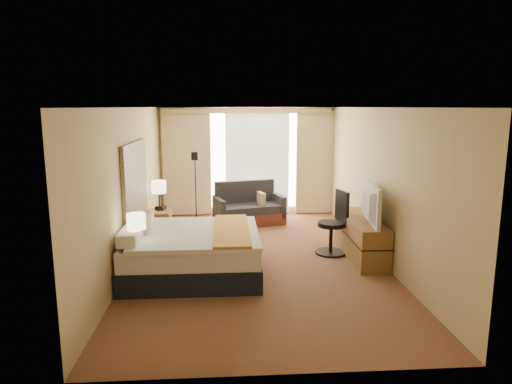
{
  "coord_description": "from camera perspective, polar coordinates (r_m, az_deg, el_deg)",
  "views": [
    {
      "loc": [
        -0.53,
        -7.58,
        2.61
      ],
      "look_at": [
        0.01,
        0.4,
        1.11
      ],
      "focal_mm": 32.0,
      "sensor_mm": 36.0,
      "label": 1
    }
  ],
  "objects": [
    {
      "name": "wall_front",
      "position": [
        4.32,
        3.34,
        -7.1
      ],
      "size": [
        4.2,
        0.02,
        2.6
      ],
      "primitive_type": "cube",
      "color": "tan",
      "rests_on": "ground"
    },
    {
      "name": "curtains",
      "position": [
        11.04,
        -1.14,
        4.36
      ],
      "size": [
        4.12,
        0.19,
        2.56
      ],
      "color": "beige",
      "rests_on": "floor"
    },
    {
      "name": "television",
      "position": [
        7.77,
        13.48,
        -1.43
      ],
      "size": [
        0.29,
        1.15,
        0.66
      ],
      "primitive_type": "imported",
      "rotation": [
        0.0,
        0.0,
        1.45
      ],
      "color": "black",
      "rests_on": "media_dresser"
    },
    {
      "name": "wall_right",
      "position": [
        8.13,
        15.04,
        0.96
      ],
      "size": [
        0.02,
        7.0,
        2.6
      ],
      "primitive_type": "cube",
      "color": "tan",
      "rests_on": "ground"
    },
    {
      "name": "ceiling",
      "position": [
        7.6,
        0.1,
        10.53
      ],
      "size": [
        4.2,
        7.0,
        0.02
      ],
      "primitive_type": "cube",
      "color": "silver",
      "rests_on": "wall_back"
    },
    {
      "name": "bed",
      "position": [
        7.3,
        -7.95,
        -7.4
      ],
      "size": [
        2.06,
        1.88,
        1.0
      ],
      "color": "black",
      "rests_on": "floor"
    },
    {
      "name": "floor_lamp",
      "position": [
        10.14,
        -7.6,
        2.27
      ],
      "size": [
        0.21,
        0.21,
        1.64
      ],
      "color": "black",
      "rests_on": "floor"
    },
    {
      "name": "loveseat",
      "position": [
        10.34,
        -0.93,
        -2.24
      ],
      "size": [
        1.67,
        1.18,
        0.94
      ],
      "rotation": [
        0.0,
        0.0,
        0.26
      ],
      "color": "maroon",
      "rests_on": "floor"
    },
    {
      "name": "nightstand_left",
      "position": [
        7.06,
        -14.8,
        -9.07
      ],
      "size": [
        0.45,
        0.52,
        0.55
      ],
      "primitive_type": "cube",
      "color": "olive",
      "rests_on": "floor"
    },
    {
      "name": "window",
      "position": [
        11.15,
        0.14,
        3.96
      ],
      "size": [
        2.3,
        0.02,
        2.3
      ],
      "primitive_type": "cube",
      "color": "silver",
      "rests_on": "wall_back"
    },
    {
      "name": "wall_left",
      "position": [
        7.85,
        -15.38,
        0.61
      ],
      "size": [
        0.02,
        7.0,
        2.6
      ],
      "primitive_type": "cube",
      "color": "tan",
      "rests_on": "ground"
    },
    {
      "name": "tissue_box",
      "position": [
        6.94,
        -14.32,
        -6.5
      ],
      "size": [
        0.15,
        0.15,
        0.12
      ],
      "primitive_type": "cube",
      "rotation": [
        0.0,
        0.0,
        0.17
      ],
      "color": "#9BD3F0",
      "rests_on": "nightstand_left"
    },
    {
      "name": "desk_chair",
      "position": [
        8.32,
        9.77,
        -4.2
      ],
      "size": [
        0.55,
        0.55,
        1.14
      ],
      "rotation": [
        0.0,
        0.0,
        0.22
      ],
      "color": "black",
      "rests_on": "floor"
    },
    {
      "name": "telephone",
      "position": [
        9.47,
        -11.82,
        -1.97
      ],
      "size": [
        0.23,
        0.2,
        0.07
      ],
      "primitive_type": "cube",
      "rotation": [
        0.0,
        0.0,
        -0.35
      ],
      "color": "black",
      "rests_on": "nightstand_right"
    },
    {
      "name": "lamp_right",
      "position": [
        9.32,
        -12.06,
        0.54
      ],
      "size": [
        0.29,
        0.29,
        0.61
      ],
      "color": "black",
      "rests_on": "nightstand_right"
    },
    {
      "name": "nightstand_right",
      "position": [
        9.42,
        -11.98,
        -3.98
      ],
      "size": [
        0.45,
        0.52,
        0.55
      ],
      "primitive_type": "cube",
      "color": "olive",
      "rests_on": "floor"
    },
    {
      "name": "media_dresser",
      "position": [
        8.25,
        12.94,
        -5.57
      ],
      "size": [
        0.5,
        1.8,
        0.7
      ],
      "primitive_type": "cube",
      "color": "olive",
      "rests_on": "floor"
    },
    {
      "name": "headboard",
      "position": [
        8.04,
        -14.82,
        0.72
      ],
      "size": [
        0.06,
        1.85,
        1.5
      ],
      "primitive_type": "cube",
      "color": "black",
      "rests_on": "wall_left"
    },
    {
      "name": "lamp_left",
      "position": [
        6.78,
        -14.74,
        -3.66
      ],
      "size": [
        0.26,
        0.26,
        0.56
      ],
      "color": "black",
      "rests_on": "nightstand_left"
    },
    {
      "name": "wall_back",
      "position": [
        11.17,
        -1.15,
        3.87
      ],
      "size": [
        4.2,
        0.02,
        2.6
      ],
      "primitive_type": "cube",
      "color": "tan",
      "rests_on": "ground"
    },
    {
      "name": "floor",
      "position": [
        8.03,
        0.09,
        -8.36
      ],
      "size": [
        4.2,
        7.0,
        0.02
      ],
      "primitive_type": "cube",
      "color": "#571E18",
      "rests_on": "ground"
    }
  ]
}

